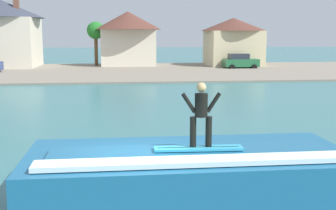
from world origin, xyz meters
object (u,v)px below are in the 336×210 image
surfboard (198,148)px  house_small_cottage (128,34)px  tree_tall_bare (96,32)px  house_with_chimney (3,31)px  house_gabled_white (233,40)px  surfer (201,111)px  car_far_shore (240,61)px  wave_crest (189,172)px

surfboard → house_small_cottage: house_small_cottage is taller
house_small_cottage → tree_tall_bare: 4.02m
surfboard → house_small_cottage: bearing=90.7°
house_with_chimney → house_gabled_white: 28.41m
surfer → car_far_shore: (12.37, 40.10, -1.27)m
surfer → tree_tall_bare: bearing=95.9°
wave_crest → car_far_shore: car_far_shore is taller
wave_crest → house_small_cottage: bearing=90.5°
wave_crest → surfboard: 0.79m
surfboard → tree_tall_bare: tree_tall_bare is taller
wave_crest → car_far_shore: (12.63, 39.85, 0.35)m
house_with_chimney → house_small_cottage: (15.07, 0.30, -0.32)m
wave_crest → house_small_cottage: house_small_cottage is taller
house_small_cottage → tree_tall_bare: size_ratio=1.47×
house_with_chimney → tree_tall_bare: 11.06m
surfer → house_gabled_white: (12.66, 44.68, 1.15)m
house_with_chimney → tree_tall_bare: size_ratio=1.77×
car_far_shore → house_gabled_white: bearing=86.4°
surfboard → wave_crest: bearing=122.2°
house_with_chimney → car_far_shore: bearing=-10.3°
surfboard → surfer: size_ratio=1.38×
car_far_shore → house_with_chimney: (-28.09, 5.11, 3.51)m
surfboard → surfer: 0.92m
tree_tall_bare → surfer: bearing=-84.1°
house_small_cottage → wave_crest: bearing=-89.5°
tree_tall_bare → wave_crest: bearing=-84.4°
surfer → house_with_chimney: size_ratio=0.16×
wave_crest → tree_tall_bare: 45.58m
car_far_shore → house_gabled_white: 5.18m
surfer → house_small_cottage: house_small_cottage is taller
house_with_chimney → house_gabled_white: house_with_chimney is taller
surfer → house_gabled_white: size_ratio=0.19×
car_far_shore → house_small_cottage: bearing=157.4°
house_gabled_white → tree_tall_bare: house_gabled_white is taller
house_gabled_white → tree_tall_bare: bearing=177.4°
house_with_chimney → surfer: bearing=-70.8°
car_far_shore → surfboard: bearing=-107.2°
car_far_shore → house_with_chimney: 28.77m
wave_crest → surfboard: size_ratio=3.69×
surfer → house_with_chimney: bearing=109.2°
wave_crest → house_with_chimney: (-15.46, 44.96, 3.86)m
car_far_shore → house_small_cottage: (-13.02, 5.41, 3.19)m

